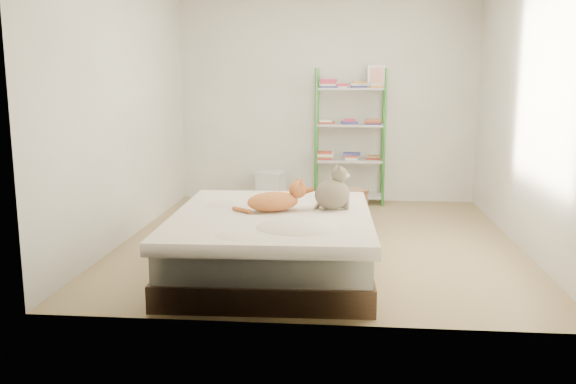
# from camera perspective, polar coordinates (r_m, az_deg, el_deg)

# --- Properties ---
(room) EXTENTS (3.81, 4.21, 2.61)m
(room) POSITION_cam_1_polar(r_m,az_deg,el_deg) (5.83, 3.05, 7.89)
(room) COLOR #9D8358
(room) RESTS_ON ground
(bed) EXTENTS (1.63, 2.02, 0.50)m
(bed) POSITION_cam_1_polar(r_m,az_deg,el_deg) (4.98, -1.47, -4.78)
(bed) COLOR #523623
(bed) RESTS_ON ground
(orange_cat) EXTENTS (0.57, 0.44, 0.20)m
(orange_cat) POSITION_cam_1_polar(r_m,az_deg,el_deg) (4.96, -1.44, -0.66)
(orange_cat) COLOR orange
(orange_cat) RESTS_ON bed
(grey_cat) EXTENTS (0.39, 0.36, 0.36)m
(grey_cat) POSITION_cam_1_polar(r_m,az_deg,el_deg) (5.03, 4.17, 0.39)
(grey_cat) COLOR #817158
(grey_cat) RESTS_ON bed
(shelf_unit) EXTENTS (0.88, 0.36, 1.74)m
(shelf_unit) POSITION_cam_1_polar(r_m,az_deg,el_deg) (7.73, 5.86, 5.57)
(shelf_unit) COLOR #368733
(shelf_unit) RESTS_ON ground
(cardboard_box) EXTENTS (0.55, 0.53, 0.42)m
(cardboard_box) POSITION_cam_1_polar(r_m,az_deg,el_deg) (6.76, 5.12, -1.34)
(cardboard_box) COLOR #8F6340
(cardboard_box) RESTS_ON ground
(white_bin) EXTENTS (0.41, 0.38, 0.40)m
(white_bin) POSITION_cam_1_polar(r_m,az_deg,el_deg) (7.85, -1.61, 0.51)
(white_bin) COLOR silver
(white_bin) RESTS_ON ground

